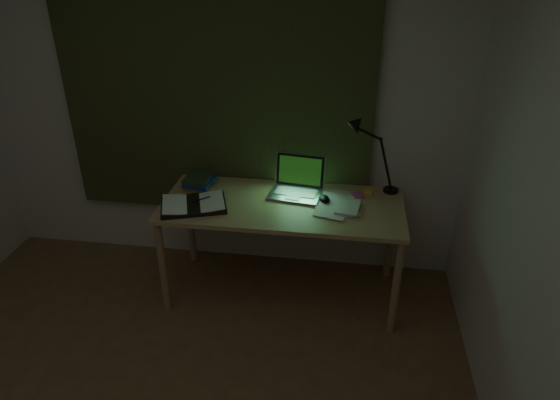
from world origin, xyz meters
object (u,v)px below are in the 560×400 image
(laptop, at_px, (295,179))
(book_stack, at_px, (199,181))
(desk, at_px, (282,249))
(loose_papers, at_px, (340,206))
(desk_lamp, at_px, (395,154))
(open_textbook, at_px, (193,204))

(laptop, height_order, book_stack, laptop)
(laptop, relative_size, book_stack, 1.79)
(desk, bearing_deg, loose_papers, -0.34)
(book_stack, xyz_separation_m, loose_papers, (1.00, -0.16, -0.03))
(book_stack, relative_size, loose_papers, 0.63)
(desk, relative_size, loose_papers, 4.63)
(desk, distance_m, loose_papers, 0.54)
(laptop, bearing_deg, desk, -111.85)
(laptop, distance_m, desk_lamp, 0.69)
(loose_papers, bearing_deg, book_stack, 170.73)
(desk_lamp, bearing_deg, desk, -168.19)
(desk, relative_size, open_textbook, 3.84)
(laptop, xyz_separation_m, open_textbook, (-0.64, -0.25, -0.11))
(laptop, height_order, open_textbook, laptop)
(open_textbook, height_order, desk_lamp, desk_lamp)
(laptop, xyz_separation_m, loose_papers, (0.31, -0.12, -0.11))
(open_textbook, relative_size, loose_papers, 1.21)
(desk, bearing_deg, open_textbook, -167.50)
(desk, height_order, open_textbook, open_textbook)
(book_stack, height_order, desk_lamp, desk_lamp)
(desk, xyz_separation_m, laptop, (0.07, 0.12, 0.49))
(desk, xyz_separation_m, open_textbook, (-0.57, -0.13, 0.38))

